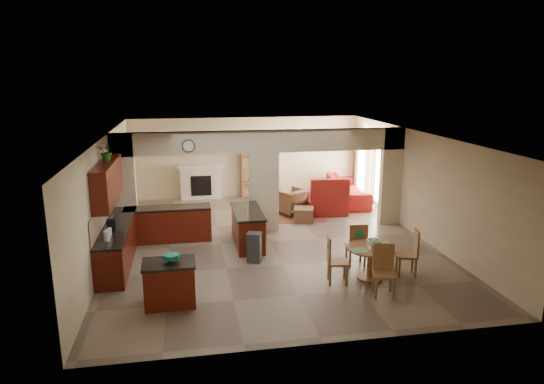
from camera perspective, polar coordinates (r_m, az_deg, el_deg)
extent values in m
plane|color=#776752|center=(12.72, -0.22, -5.86)|extent=(10.00, 10.00, 0.00)
plane|color=white|center=(12.07, -0.23, 6.76)|extent=(10.00, 10.00, 0.00)
plane|color=beige|center=(17.17, -3.12, 4.10)|extent=(8.00, 0.00, 8.00)
plane|color=beige|center=(7.67, 6.31, -8.31)|extent=(8.00, 0.00, 8.00)
plane|color=beige|center=(12.30, -18.91, -0.50)|extent=(0.00, 10.00, 10.00)
plane|color=beige|center=(13.58, 16.64, 0.96)|extent=(0.00, 10.00, 10.00)
cube|color=beige|center=(13.22, -17.01, 0.60)|extent=(0.60, 0.25, 2.80)
cube|color=beige|center=(13.35, -0.97, 0.01)|extent=(0.80, 0.25, 2.20)
cube|color=beige|center=(14.33, 13.79, 1.79)|extent=(0.60, 0.25, 2.80)
cube|color=beige|center=(13.09, -0.99, 5.97)|extent=(8.00, 0.25, 0.60)
cube|color=#471408|center=(11.77, -17.66, -5.97)|extent=(0.60, 3.20, 0.86)
cube|color=black|center=(11.63, -17.82, -3.86)|extent=(0.62, 3.22, 0.05)
cube|color=tan|center=(11.58, -19.30, -2.41)|extent=(0.02, 3.20, 0.55)
cube|color=#471408|center=(12.97, -12.09, -3.79)|extent=(2.20, 0.60, 0.86)
cube|color=black|center=(12.84, -12.19, -1.86)|extent=(2.22, 0.62, 0.05)
cube|color=#471408|center=(11.39, -18.79, 1.10)|extent=(0.35, 2.40, 0.90)
cube|color=#471408|center=(12.40, -2.88, -4.30)|extent=(0.65, 1.80, 0.86)
cube|color=black|center=(12.27, -2.91, -2.28)|extent=(0.70, 1.85, 0.05)
cube|color=silver|center=(11.61, -2.34, -5.63)|extent=(0.58, 0.04, 0.70)
cylinder|color=#493518|center=(12.78, -9.81, 5.36)|extent=(0.34, 0.03, 0.34)
cube|color=#964736|center=(14.91, 2.93, -2.90)|extent=(1.60, 1.30, 0.01)
cube|color=white|center=(17.06, -8.36, 1.00)|extent=(1.40, 0.28, 1.10)
cube|color=black|center=(16.93, -8.33, 0.73)|extent=(0.70, 0.04, 0.70)
cube|color=white|center=(16.92, -8.42, 2.97)|extent=(1.60, 0.35, 0.10)
cube|color=olive|center=(17.13, -1.86, 2.39)|extent=(1.00, 0.32, 1.80)
cube|color=white|center=(15.65, 12.76, 2.09)|extent=(0.02, 0.90, 1.90)
cube|color=white|center=(17.19, 10.58, 3.22)|extent=(0.02, 0.90, 1.90)
cube|color=white|center=(16.44, 11.59, 2.17)|extent=(0.02, 0.70, 2.10)
cube|color=#3E2119|center=(15.09, 13.49, 1.62)|extent=(0.10, 0.28, 2.30)
cube|color=#3E2119|center=(16.17, 11.81, 2.51)|extent=(0.10, 0.28, 2.30)
cube|color=#3E2119|center=(16.63, 11.17, 2.84)|extent=(0.10, 0.28, 2.30)
cube|color=#3E2119|center=(17.73, 9.78, 3.57)|extent=(0.10, 0.28, 2.30)
cylinder|color=white|center=(15.32, 3.38, 7.31)|extent=(1.00, 1.00, 0.10)
cube|color=#471408|center=(9.50, -11.94, -10.59)|extent=(0.94, 0.67, 0.80)
cube|color=black|center=(9.34, -12.07, -8.21)|extent=(0.99, 0.72, 0.05)
cylinder|color=#148C73|center=(9.32, -11.74, -7.61)|extent=(0.30, 0.30, 0.14)
cube|color=#313033|center=(11.31, -2.10, -6.67)|extent=(0.38, 0.35, 0.65)
cylinder|color=olive|center=(10.47, 11.60, -6.48)|extent=(1.05, 1.05, 0.04)
cylinder|color=olive|center=(10.59, 11.52, -8.20)|extent=(0.15, 0.15, 0.68)
cylinder|color=olive|center=(10.72, 11.43, -9.85)|extent=(0.54, 0.54, 0.06)
cylinder|color=#57A623|center=(10.51, 11.86, -5.82)|extent=(0.31, 0.31, 0.17)
imported|color=maroon|center=(16.75, 8.82, 0.27)|extent=(2.96, 1.48, 0.83)
cube|color=maroon|center=(15.27, 6.36, -1.65)|extent=(1.22, 1.02, 0.47)
imported|color=maroon|center=(15.13, 2.28, -1.10)|extent=(1.16, 1.17, 0.79)
cube|color=maroon|center=(14.41, 3.75, -2.66)|extent=(0.70, 0.70, 0.41)
imported|color=#215115|center=(11.51, -18.87, 4.54)|extent=(0.45, 0.42, 0.41)
cube|color=olive|center=(11.24, 9.83, -6.32)|extent=(0.45, 0.45, 0.05)
cube|color=olive|center=(11.52, 10.38, -7.06)|extent=(0.04, 0.04, 0.44)
cube|color=olive|center=(11.43, 8.73, -7.16)|extent=(0.04, 0.04, 0.44)
cube|color=olive|center=(11.22, 10.86, -7.67)|extent=(0.04, 0.04, 0.44)
cube|color=olive|center=(11.13, 9.16, -7.77)|extent=(0.04, 0.04, 0.44)
cube|color=olive|center=(10.97, 10.16, -5.18)|extent=(0.42, 0.07, 0.55)
cube|color=#148C73|center=(10.93, 10.21, -4.88)|extent=(0.14, 0.02, 0.14)
cube|color=olive|center=(10.95, 15.55, -7.19)|extent=(0.51, 0.51, 0.05)
cube|color=olive|center=(11.15, 14.44, -7.99)|extent=(0.04, 0.04, 0.44)
cube|color=olive|center=(10.84, 14.75, -8.65)|extent=(0.04, 0.04, 0.44)
cube|color=olive|center=(11.22, 16.16, -7.98)|extent=(0.04, 0.04, 0.44)
cube|color=olive|center=(10.91, 16.53, -8.63)|extent=(0.04, 0.04, 0.44)
cube|color=olive|center=(10.89, 16.63, -5.71)|extent=(0.14, 0.42, 0.55)
cube|color=#148C73|center=(10.87, 16.79, -5.36)|extent=(0.04, 0.14, 0.14)
cube|color=olive|center=(9.86, 13.06, -9.42)|extent=(0.51, 0.51, 0.05)
cube|color=olive|center=(9.77, 12.14, -11.07)|extent=(0.04, 0.04, 0.44)
cube|color=olive|center=(9.83, 14.14, -11.03)|extent=(0.04, 0.04, 0.44)
cube|color=olive|center=(10.07, 11.86, -10.26)|extent=(0.04, 0.04, 0.44)
cube|color=olive|center=(10.13, 13.80, -10.23)|extent=(0.04, 0.04, 0.44)
cube|color=olive|center=(9.92, 12.98, -7.40)|extent=(0.42, 0.14, 0.55)
cube|color=#148C73|center=(9.92, 12.98, -6.97)|extent=(0.14, 0.04, 0.14)
cube|color=olive|center=(10.27, 7.74, -8.21)|extent=(0.49, 0.49, 0.05)
cube|color=olive|center=(10.23, 8.78, -9.74)|extent=(0.04, 0.04, 0.44)
cube|color=olive|center=(10.54, 8.51, -9.00)|extent=(0.04, 0.04, 0.44)
cube|color=olive|center=(10.19, 6.86, -9.78)|extent=(0.04, 0.04, 0.44)
cube|color=olive|center=(10.50, 6.65, -9.04)|extent=(0.04, 0.04, 0.44)
cube|color=olive|center=(10.14, 6.73, -6.65)|extent=(0.11, 0.42, 0.55)
cube|color=#148C73|center=(10.12, 6.59, -6.28)|extent=(0.04, 0.14, 0.14)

